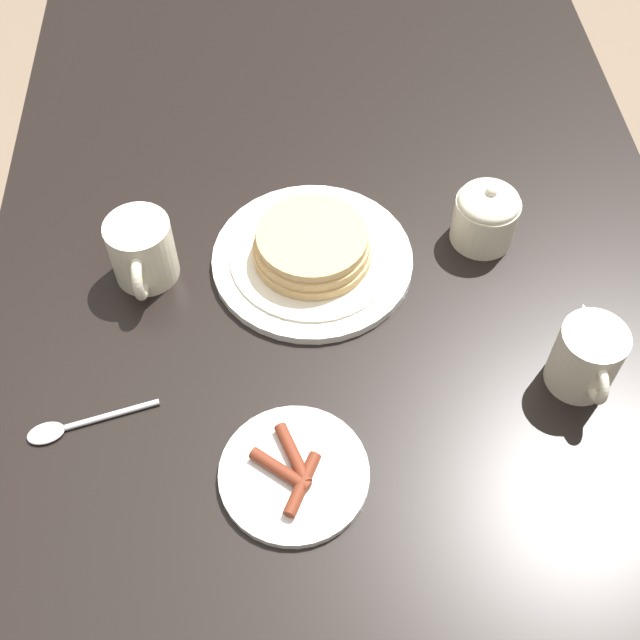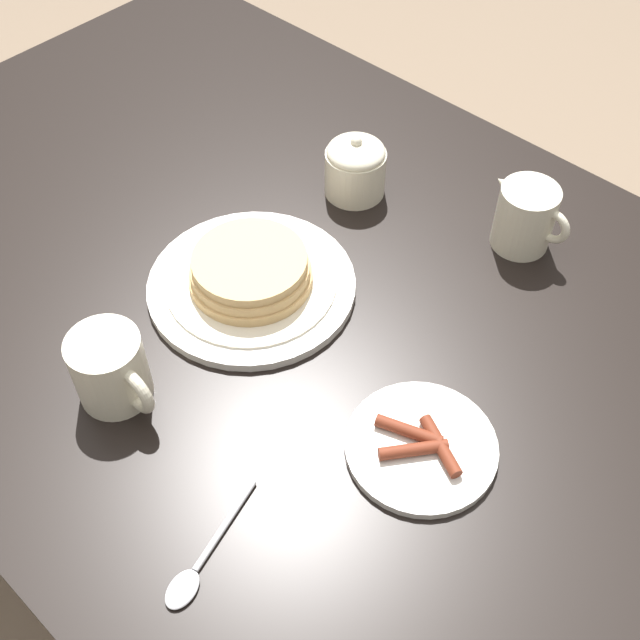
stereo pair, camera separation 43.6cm
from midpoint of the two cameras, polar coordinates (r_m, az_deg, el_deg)
name	(u,v)px [view 2 (the right image)]	position (r m, az deg, el deg)	size (l,w,h in m)	color
ground_plane	(271,512)	(1.66, -10.52, -16.78)	(8.00, 8.00, 0.00)	#7A6651
dining_table	(251,315)	(1.14, -14.81, -4.37)	(1.26, 0.92, 0.73)	black
pancake_plate	(251,278)	(1.00, -16.23, -2.38)	(0.26, 0.26, 0.06)	white
side_plate_bacon	(421,446)	(0.85, -5.90, -15.60)	(0.16, 0.16, 0.02)	silver
coffee_mug	(111,369)	(0.94, -26.76, -9.01)	(0.11, 0.08, 0.09)	beige
creamer_pitcher	(525,216)	(0.99, 4.13, 2.31)	(0.12, 0.08, 0.10)	beige
sugar_bowl	(355,167)	(1.07, -7.73, 6.22)	(0.08, 0.08, 0.09)	beige
spoon	(198,566)	(0.86, -22.93, -22.61)	(0.05, 0.15, 0.01)	silver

